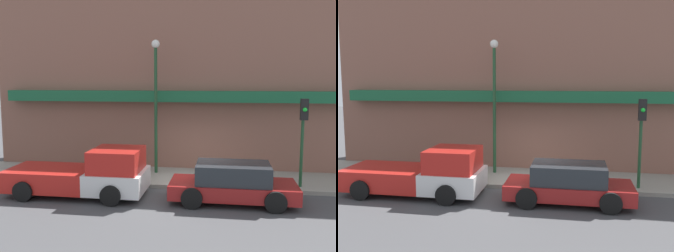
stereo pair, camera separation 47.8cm
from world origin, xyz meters
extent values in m
plane|color=#424244|center=(0.00, 0.00, 0.00)|extent=(80.00, 80.00, 0.00)
cube|color=gray|center=(0.00, 1.50, 0.08)|extent=(36.00, 3.00, 0.16)
cube|color=brown|center=(0.00, 4.50, 4.43)|extent=(19.80, 3.00, 8.85)
cube|color=#195B38|center=(0.00, 2.70, 3.53)|extent=(18.22, 0.60, 0.50)
cube|color=silver|center=(-2.68, -1.22, 0.61)|extent=(2.07, 2.07, 0.75)
cube|color=#B21E19|center=(-2.68, -1.22, 1.39)|extent=(1.76, 1.90, 0.81)
cube|color=#B21E19|center=(-5.27, -1.22, 0.61)|extent=(3.11, 2.07, 0.75)
cylinder|color=black|center=(-2.63, -0.18, 0.36)|extent=(0.72, 0.22, 0.72)
cylinder|color=black|center=(-2.63, -2.25, 0.36)|extent=(0.72, 0.22, 0.72)
cylinder|color=black|center=(-5.84, -0.18, 0.36)|extent=(0.72, 0.22, 0.72)
cylinder|color=black|center=(-5.84, -2.25, 0.36)|extent=(0.72, 0.22, 0.72)
cube|color=maroon|center=(1.49, -1.22, 0.47)|extent=(4.38, 1.81, 0.51)
cube|color=#23282D|center=(1.49, -1.22, 1.06)|extent=(2.54, 1.63, 0.67)
cylinder|color=black|center=(2.84, -0.31, 0.36)|extent=(0.72, 0.22, 0.72)
cylinder|color=black|center=(2.84, -2.12, 0.36)|extent=(0.72, 0.22, 0.72)
cylinder|color=black|center=(0.13, -0.31, 0.36)|extent=(0.72, 0.22, 0.72)
cylinder|color=black|center=(0.13, -2.12, 0.36)|extent=(0.72, 0.22, 0.72)
cylinder|color=red|center=(-3.68, 0.90, 0.42)|extent=(0.20, 0.20, 0.53)
sphere|color=red|center=(-3.68, 0.90, 0.77)|extent=(0.19, 0.19, 0.19)
cylinder|color=#1E4728|center=(-1.83, 1.94, 2.89)|extent=(0.14, 0.14, 5.47)
sphere|color=silver|center=(-1.83, 1.94, 5.81)|extent=(0.36, 0.36, 0.36)
cylinder|color=#1E4728|center=(4.11, 0.58, 1.87)|extent=(0.12, 0.12, 3.42)
cube|color=black|center=(4.11, 0.42, 3.18)|extent=(0.28, 0.20, 0.80)
sphere|color=green|center=(4.11, 0.30, 3.18)|extent=(0.16, 0.16, 0.16)
camera|label=1|loc=(1.17, -14.15, 4.29)|focal=40.00mm
camera|label=2|loc=(1.64, -14.07, 4.29)|focal=40.00mm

